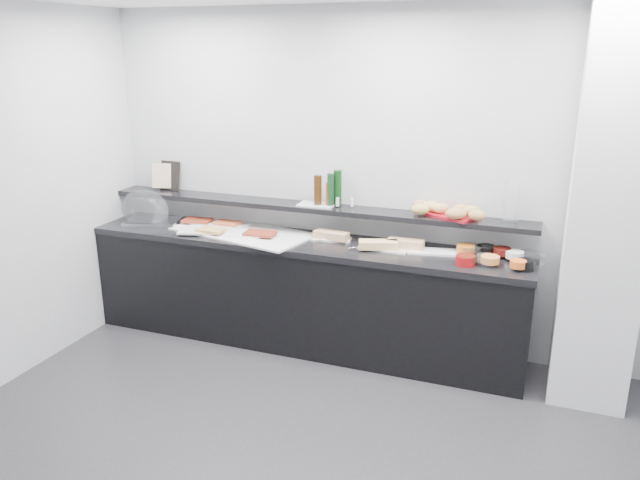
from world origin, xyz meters
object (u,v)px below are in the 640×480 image
(cloche_base, at_px, (153,222))
(carafe, at_px, (511,203))
(framed_print, at_px, (170,176))
(condiment_tray, at_px, (317,205))
(sandwich_plate_mid, at_px, (384,248))
(bread_tray, at_px, (453,215))

(cloche_base, xyz_separation_m, carafe, (2.96, 0.22, 0.38))
(cloche_base, distance_m, carafe, 3.00)
(framed_print, xyz_separation_m, condiment_tray, (1.44, -0.09, -0.12))
(sandwich_plate_mid, relative_size, framed_print, 1.47)
(carafe, bearing_deg, cloche_base, -175.70)
(condiment_tray, distance_m, carafe, 1.52)
(framed_print, relative_size, carafe, 0.87)
(cloche_base, height_order, bread_tray, bread_tray)
(framed_print, xyz_separation_m, bread_tray, (2.53, -0.05, -0.12))
(carafe, bearing_deg, condiment_tray, -179.03)
(sandwich_plate_mid, xyz_separation_m, carafe, (0.89, 0.20, 0.39))
(cloche_base, bearing_deg, sandwich_plate_mid, -14.68)
(sandwich_plate_mid, bearing_deg, carafe, 15.35)
(sandwich_plate_mid, relative_size, condiment_tray, 1.30)
(bread_tray, bearing_deg, cloche_base, -151.01)
(bread_tray, bearing_deg, condiment_tray, -154.23)
(sandwich_plate_mid, height_order, condiment_tray, condiment_tray)
(bread_tray, xyz_separation_m, carafe, (0.42, -0.01, 0.14))
(condiment_tray, xyz_separation_m, carafe, (1.51, 0.03, 0.14))
(condiment_tray, relative_size, bread_tray, 0.82)
(carafe, bearing_deg, sandwich_plate_mid, -167.49)
(framed_print, relative_size, condiment_tray, 0.88)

